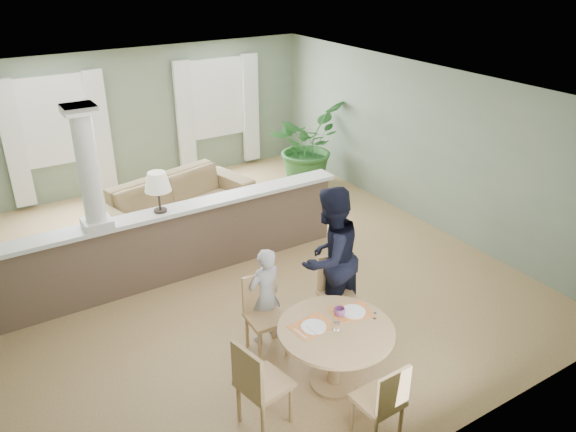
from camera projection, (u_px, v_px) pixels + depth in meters
ground at (239, 267)px, 8.49m from camera, size 8.00×8.00×0.00m
room_shell at (212, 142)px, 8.17m from camera, size 7.02×8.02×2.71m
pony_wall at (168, 236)px, 7.87m from camera, size 5.32×0.38×2.70m
sofa at (177, 201)px, 9.70m from camera, size 2.92×1.70×0.80m
houseplant at (306, 145)px, 11.15m from camera, size 1.94×1.89×1.65m
dining_table at (335, 340)px, 5.97m from camera, size 1.24×1.24×0.85m
chair_far_boy at (263, 310)px, 6.57m from camera, size 0.46×0.46×0.96m
chair_far_man at (336, 290)px, 6.93m from camera, size 0.54×0.54×0.97m
chair_near at (384, 400)px, 5.30m from camera, size 0.43×0.43×0.91m
chair_side at (258, 382)px, 5.44m from camera, size 0.54×0.54×1.01m
child_person at (265, 296)px, 6.67m from camera, size 0.49×0.36×1.25m
man_person at (330, 258)px, 6.88m from camera, size 1.05×0.91×1.85m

